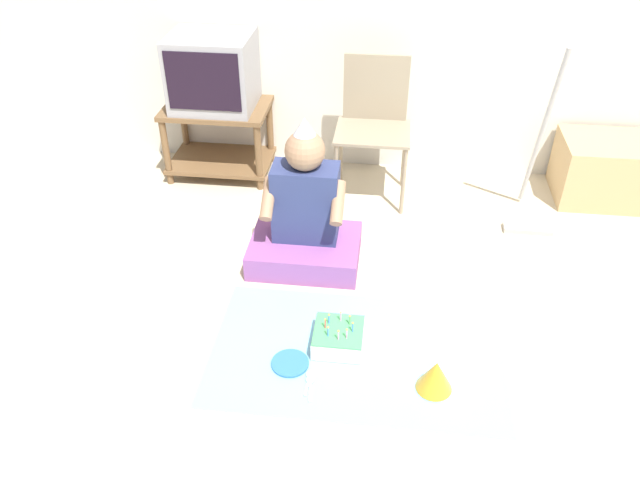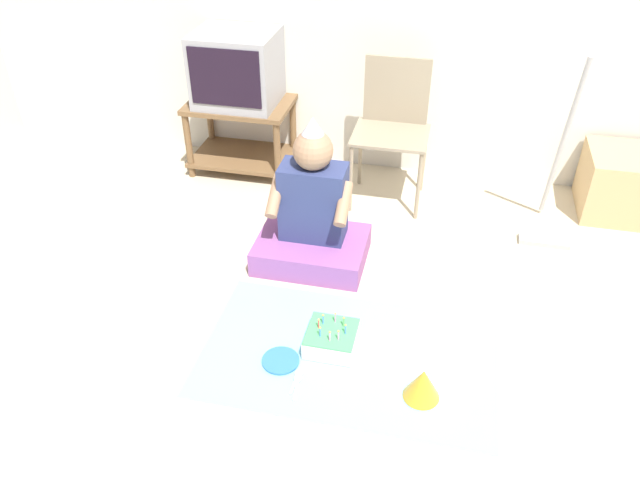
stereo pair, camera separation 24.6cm
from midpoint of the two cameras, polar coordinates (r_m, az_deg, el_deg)
ground_plane at (r=2.74m, az=10.10°, el=-14.35°), size 16.00×16.00×0.00m
tv_stand at (r=4.26m, az=-5.53°, el=10.53°), size 0.67×0.46×0.48m
tv at (r=4.11m, az=-5.87°, el=15.84°), size 0.51×0.45×0.45m
folding_chair at (r=3.87m, az=8.53°, el=11.25°), size 0.45×0.39×0.86m
cardboard_box_stack at (r=4.27m, az=28.04°, el=4.96°), size 0.55×0.45×0.39m
dust_mop at (r=3.78m, az=22.36°, el=4.75°), size 0.28×0.39×1.10m
person_seated at (r=3.33m, az=1.41°, el=2.44°), size 0.59×0.45×0.83m
party_cloth at (r=2.91m, az=5.08°, el=-9.98°), size 1.34×0.82×0.01m
birthday_cake at (r=2.91m, az=3.51°, el=-8.51°), size 0.23×0.23×0.15m
party_hat_blue at (r=2.73m, az=11.98°, el=-12.32°), size 0.16×0.16×0.15m
paper_plate at (r=2.87m, az=-1.14°, el=-10.51°), size 0.17×0.17×0.01m
plastic_spoon_near at (r=2.80m, az=0.50°, el=-11.86°), size 0.04×0.15×0.01m
plastic_spoon_far at (r=2.78m, az=0.49°, el=-12.33°), size 0.04×0.15×0.01m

